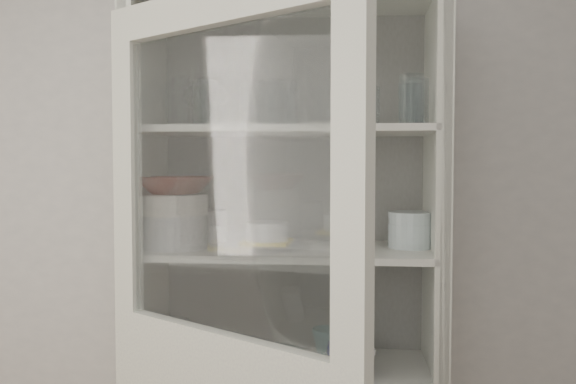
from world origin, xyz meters
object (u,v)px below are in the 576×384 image
Objects in this scene: goblet_2 at (287,106)px; plate_stack_back at (200,225)px; grey_bowl_stack at (411,230)px; mug_blue at (347,357)px; plate_stack_front at (176,231)px; mug_white at (359,364)px; white_ramekin at (267,231)px; measuring_cups at (267,364)px; mug_teal at (328,343)px; white_canister at (173,338)px; pantry_cabinet at (290,335)px; terracotta_bowl at (175,185)px; glass_platter at (267,246)px; teal_jar at (342,346)px; yellow_trivet at (267,242)px; cream_bowl at (175,204)px; goblet_1 at (220,106)px; goblet_3 at (409,103)px; goblet_0 at (194,106)px.

goblet_2 reaches higher than plate_stack_back.
grey_bowl_stack is 1.11× the size of mug_blue.
plate_stack_front is 1.96× the size of mug_white.
white_ramekin reaches higher than measuring_cups.
white_canister reaches higher than mug_teal.
mug_white is at bearing -40.06° from pantry_cabinet.
terracotta_bowl is (0.00, 0.00, 0.15)m from plate_stack_front.
plate_stack_front reaches higher than white_ramekin.
teal_jar is (0.25, 0.10, -0.36)m from glass_platter.
yellow_trivet reaches higher than mug_teal.
grey_bowl_stack is 0.65m from measuring_cups.
goblet_2 reaches higher than teal_jar.
white_canister is at bearing -131.20° from plate_stack_back.
cream_bowl reaches higher than grey_bowl_stack.
goblet_2 is 0.58m from plate_stack_front.
goblet_1 is 0.86× the size of plate_stack_back.
cream_bowl is at bearing -176.45° from yellow_trivet.
pantry_cabinet reaches higher than white_ramekin.
mug_white is at bearing -25.42° from goblet_1.
white_canister is (-0.34, 0.08, -0.36)m from yellow_trivet.
plate_stack_back is 0.91× the size of cream_bowl.
terracotta_bowl is 0.36m from yellow_trivet.
measuring_cups is (-0.30, 0.07, -0.03)m from mug_white.
cream_bowl is 0.33m from glass_platter.
mug_blue is at bearing -7.33° from yellow_trivet.
white_canister is at bearing 111.93° from cream_bowl.
goblet_2 is 0.54m from plate_stack_back.
teal_jar is (-0.02, 0.13, -0.00)m from mug_blue.
white_ramekin is (-0.06, -0.13, -0.42)m from goblet_2.
pantry_cabinet is 0.14m from mug_teal.
terracotta_bowl reaches higher than mug_blue.
mug_white is (0.30, -0.09, -0.36)m from glass_platter.
measuring_cups is 0.78× the size of white_canister.
white_ramekin reaches higher than mug_blue.
mug_blue is 0.62m from white_canister.
goblet_1 is 0.66m from goblet_3.
glass_platter is 2.99× the size of teal_jar.
mug_white is at bearing -21.83° from goblet_0.
goblet_0 is 0.85× the size of plate_stack_back.
terracotta_bowl is (-0.78, -0.17, -0.28)m from goblet_3.
grey_bowl_stack is 0.47m from mug_blue.
mug_white is (0.61, -0.08, -0.50)m from cream_bowl.
white_ramekin reaches higher than teal_jar.
plate_stack_back is at bearing 147.86° from glass_platter.
goblet_1 is 1.05× the size of goblet_2.
terracotta_bowl is at bearing 0.00° from cream_bowl.
goblet_1 is 0.71× the size of terracotta_bowl.
mug_white is 1.12× the size of teal_jar.
terracotta_bowl is 0.80m from grey_bowl_stack.
goblet_3 is 0.66m from white_ramekin.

